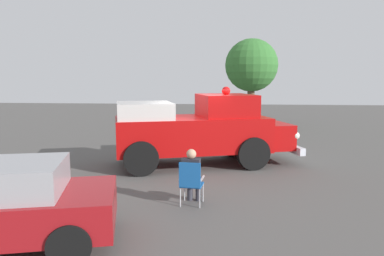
# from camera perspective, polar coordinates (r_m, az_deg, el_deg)

# --- Properties ---
(ground_plane) EXTENTS (60.00, 60.00, 0.00)m
(ground_plane) POSITION_cam_1_polar(r_m,az_deg,el_deg) (12.14, -0.06, -5.88)
(ground_plane) COLOR #514F4C
(vintage_fire_truck) EXTENTS (6.33, 3.90, 2.59)m
(vintage_fire_truck) POSITION_cam_1_polar(r_m,az_deg,el_deg) (12.06, 1.09, -0.18)
(vintage_fire_truck) COLOR black
(vintage_fire_truck) RESTS_ON ground
(lawn_chair_near_truck) EXTENTS (0.56, 0.55, 1.02)m
(lawn_chair_near_truck) POSITION_cam_1_polar(r_m,az_deg,el_deg) (8.25, -0.19, -8.14)
(lawn_chair_near_truck) COLOR #B7BABF
(lawn_chair_near_truck) RESTS_ON ground
(lawn_chair_spare) EXTENTS (0.69, 0.69, 1.02)m
(lawn_chair_spare) POSITION_cam_1_polar(r_m,az_deg,el_deg) (15.98, 10.11, -0.57)
(lawn_chair_spare) COLOR #B7BABF
(lawn_chair_spare) RESTS_ON ground
(spectator_seated) EXTENTS (0.43, 0.57, 1.29)m
(spectator_seated) POSITION_cam_1_polar(r_m,az_deg,el_deg) (8.35, -0.00, -7.19)
(spectator_seated) COLOR #383842
(spectator_seated) RESTS_ON ground
(oak_tree_right) EXTENTS (3.15, 3.15, 5.23)m
(oak_tree_right) POSITION_cam_1_polar(r_m,az_deg,el_deg) (22.45, 9.25, 9.53)
(oak_tree_right) COLOR brown
(oak_tree_right) RESTS_ON ground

